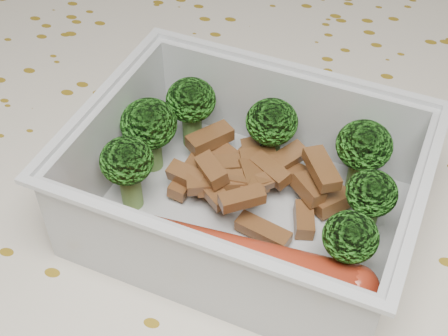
% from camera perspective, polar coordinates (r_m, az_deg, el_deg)
% --- Properties ---
extents(dining_table, '(1.40, 0.90, 0.75)m').
position_cam_1_polar(dining_table, '(0.46, -0.28, -10.42)').
color(dining_table, brown).
rests_on(dining_table, ground).
extents(tablecloth, '(1.46, 0.96, 0.19)m').
position_cam_1_polar(tablecloth, '(0.42, -0.30, -6.58)').
color(tablecloth, beige).
rests_on(tablecloth, dining_table).
extents(lunch_container, '(0.21, 0.17, 0.07)m').
position_cam_1_polar(lunch_container, '(0.37, 2.03, -2.40)').
color(lunch_container, silver).
rests_on(lunch_container, tablecloth).
extents(broccoli_florets, '(0.17, 0.11, 0.05)m').
position_cam_1_polar(broccoli_florets, '(0.37, 2.30, 1.62)').
color(broccoli_florets, '#608C3F').
rests_on(broccoli_florets, lunch_container).
extents(meat_pile, '(0.11, 0.08, 0.03)m').
position_cam_1_polar(meat_pile, '(0.38, 2.30, -0.69)').
color(meat_pile, brown).
rests_on(meat_pile, lunch_container).
extents(sausage, '(0.17, 0.03, 0.03)m').
position_cam_1_polar(sausage, '(0.34, 0.00, -7.99)').
color(sausage, '#AC311A').
rests_on(sausage, lunch_container).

